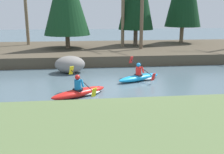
% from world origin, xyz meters
% --- Properties ---
extents(ground_plane, '(90.00, 90.00, 0.00)m').
position_xyz_m(ground_plane, '(0.00, 0.00, 0.00)').
color(ground_plane, '#4C606B').
extents(riverbank_near, '(44.00, 6.81, 0.63)m').
position_xyz_m(riverbank_near, '(0.00, -6.60, 0.32)').
color(riverbank_near, '#5B7042').
rests_on(riverbank_near, ground).
extents(riverbank_far, '(44.00, 9.80, 0.74)m').
position_xyz_m(riverbank_far, '(0.00, 10.03, 0.37)').
color(riverbank_far, '#4C4233').
rests_on(riverbank_far, ground).
extents(bare_tree_upstream, '(3.25, 3.21, 5.87)m').
position_xyz_m(bare_tree_upstream, '(-6.89, 12.55, 3.51)').
color(bare_tree_upstream, '#7A664C').
rests_on(bare_tree_upstream, riverbank_far).
extents(bare_tree_mid_upstream, '(3.79, 3.74, 6.90)m').
position_xyz_m(bare_tree_mid_upstream, '(1.50, 10.41, 3.99)').
color(bare_tree_mid_upstream, '#7A664C').
rests_on(bare_tree_mid_upstream, riverbank_far).
extents(bare_tree_mid_downstream, '(2.93, 2.90, 5.26)m').
position_xyz_m(bare_tree_mid_downstream, '(2.74, 8.66, 3.23)').
color(bare_tree_mid_downstream, brown).
rests_on(bare_tree_mid_downstream, riverbank_far).
extents(kayaker_lead, '(2.68, 1.93, 1.20)m').
position_xyz_m(kayaker_lead, '(1.12, 1.52, 0.20)').
color(kayaker_lead, '#1993D6').
rests_on(kayaker_lead, ground).
extents(kayaker_middle, '(2.62, 1.98, 1.20)m').
position_xyz_m(kayaker_middle, '(-2.15, -0.85, 0.20)').
color(kayaker_middle, red).
rests_on(kayaker_middle, ground).
extents(boulder_midstream, '(1.85, 1.45, 1.05)m').
position_xyz_m(boulder_midstream, '(-2.83, 3.86, 0.52)').
color(boulder_midstream, gray).
rests_on(boulder_midstream, ground).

